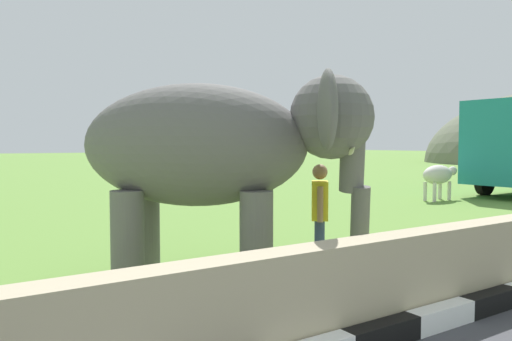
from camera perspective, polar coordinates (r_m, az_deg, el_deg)
The scene contains 4 objects.
barrier_parapet at distance 5.33m, azimuth 12.64°, elevation -12.92°, with size 28.00×0.36×1.00m, color tan.
elephant at distance 6.90m, azimuth -3.88°, elevation 2.54°, with size 3.94×3.61×2.91m.
person_handler at distance 7.58m, azimuth 7.33°, elevation -4.80°, with size 0.47×0.55×1.66m.
cow_near at distance 18.22m, azimuth 20.22°, elevation -0.52°, with size 1.91×0.72×1.23m.
Camera 1 is at (-1.68, 0.14, 1.97)m, focal length 34.81 mm.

